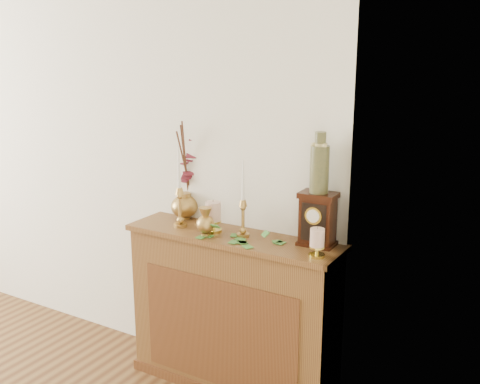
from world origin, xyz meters
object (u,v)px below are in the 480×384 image
Objects in this scene: candlestick_left at (180,201)px; bud_vase at (205,222)px; mantel_clock at (317,220)px; candlestick_center at (243,212)px; ceramic_vase at (320,166)px; ginger_jar at (188,174)px.

candlestick_left is 0.24m from bud_vase.
bud_vase is at bearing -164.08° from mantel_clock.
mantel_clock is at bearing 7.71° from candlestick_left.
bud_vase is at bearing -151.44° from candlestick_center.
bud_vase is (0.22, -0.07, -0.07)m from candlestick_left.
ceramic_vase is at bearing 7.89° from candlestick_left.
mantel_clock reaches higher than bud_vase.
ceramic_vase is (-0.00, 0.00, 0.28)m from mantel_clock.
ceramic_vase is at bearing 90.00° from mantel_clock.
ginger_jar reaches higher than bud_vase.
ceramic_vase reaches higher than bud_vase.
ginger_jar is at bearing 110.66° from candlestick_left.
ceramic_vase is (0.79, 0.11, 0.26)m from candlestick_left.
candlestick_center is 0.51m from ginger_jar.
candlestick_left is at bearing -173.39° from mantel_clock.
ceramic_vase is at bearing -4.86° from ginger_jar.
ceramic_vase is (0.86, -0.07, 0.15)m from ginger_jar.
candlestick_left is 0.40m from candlestick_center.
mantel_clock is 0.91× the size of ceramic_vase.
candlestick_left is 2.90× the size of bud_vase.
bud_vase is 0.27× the size of ginger_jar.
ginger_jar is (-0.29, 0.25, 0.19)m from bud_vase.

